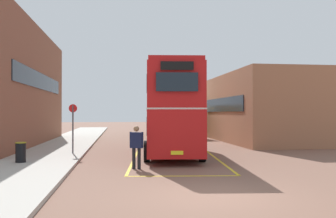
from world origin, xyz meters
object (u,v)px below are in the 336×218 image
at_px(single_deck_bus, 174,119).
at_px(litter_bin, 21,152).
at_px(bus_stop_sign, 73,124).
at_px(double_decker_bus, 172,109).
at_px(pedestrian_boarding, 136,144).

xyz_separation_m(single_deck_bus, litter_bin, (-9.71, -19.72, -1.06)).
xyz_separation_m(single_deck_bus, bus_stop_sign, (-7.92, -16.36, 0.08)).
xyz_separation_m(double_decker_bus, single_deck_bus, (2.56, 16.39, -0.87)).
height_order(pedestrian_boarding, bus_stop_sign, bus_stop_sign).
bearing_deg(bus_stop_sign, double_decker_bus, -0.40).
bearing_deg(bus_stop_sign, single_deck_bus, 64.17).
bearing_deg(double_decker_bus, litter_bin, -155.04).
xyz_separation_m(double_decker_bus, litter_bin, (-7.15, -3.33, -1.93)).
xyz_separation_m(pedestrian_boarding, litter_bin, (-4.97, 1.64, -0.45)).
bearing_deg(bus_stop_sign, pedestrian_boarding, -57.56).
distance_m(pedestrian_boarding, bus_stop_sign, 5.97).
distance_m(double_decker_bus, litter_bin, 8.12).
relative_size(single_deck_bus, litter_bin, 11.64).
xyz_separation_m(pedestrian_boarding, bus_stop_sign, (-3.18, 5.00, 0.69)).
bearing_deg(double_decker_bus, pedestrian_boarding, -113.68).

